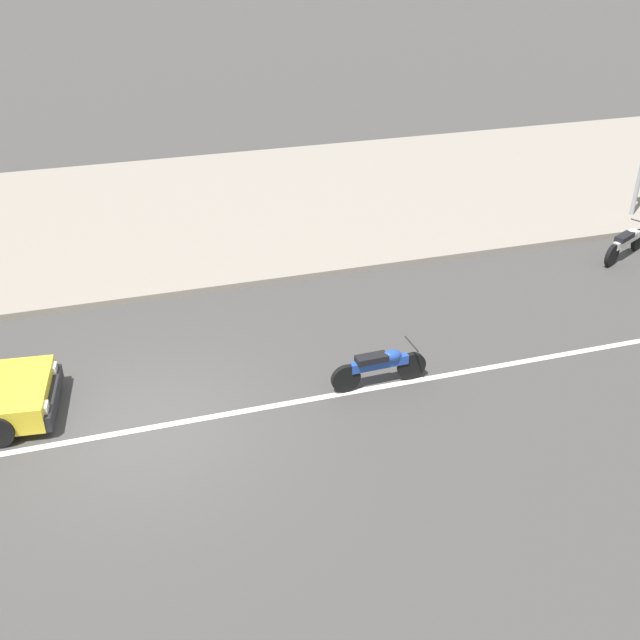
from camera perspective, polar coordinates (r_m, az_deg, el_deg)
ground_plane at (r=13.39m, az=-12.85°, el=-8.02°), size 160.00×160.00×0.00m
lane_centre_stripe at (r=13.39m, az=-12.86°, el=-8.01°), size 50.40×0.14×0.01m
kerb_strip at (r=21.90m, az=-15.37°, el=7.36°), size 68.00×10.00×0.15m
motorcycle_0 at (r=20.38m, az=22.33°, el=5.53°), size 1.78×1.05×0.80m
motorcycle_1 at (r=13.93m, az=4.62°, el=-3.49°), size 1.88×0.56×0.80m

